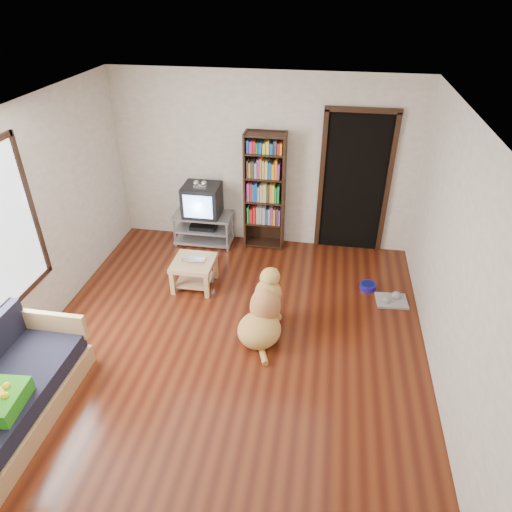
% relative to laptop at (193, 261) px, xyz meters
% --- Properties ---
extents(ground, '(5.00, 5.00, 0.00)m').
position_rel_laptop_xyz_m(ground, '(0.72, -1.04, -0.41)').
color(ground, '#5B230F').
rests_on(ground, ground).
extents(ceiling, '(5.00, 5.00, 0.00)m').
position_rel_laptop_xyz_m(ceiling, '(0.72, -1.04, 2.19)').
color(ceiling, white).
rests_on(ceiling, ground).
extents(wall_back, '(4.50, 0.00, 4.50)m').
position_rel_laptop_xyz_m(wall_back, '(0.72, 1.46, 0.89)').
color(wall_back, silver).
rests_on(wall_back, ground).
extents(wall_front, '(4.50, 0.00, 4.50)m').
position_rel_laptop_xyz_m(wall_front, '(0.72, -3.54, 0.89)').
color(wall_front, silver).
rests_on(wall_front, ground).
extents(wall_left, '(0.00, 5.00, 5.00)m').
position_rel_laptop_xyz_m(wall_left, '(-1.53, -1.04, 0.89)').
color(wall_left, silver).
rests_on(wall_left, ground).
extents(wall_right, '(0.00, 5.00, 5.00)m').
position_rel_laptop_xyz_m(wall_right, '(2.97, -1.04, 0.89)').
color(wall_right, silver).
rests_on(wall_right, ground).
extents(laptop, '(0.31, 0.21, 0.02)m').
position_rel_laptop_xyz_m(laptop, '(0.00, 0.00, 0.00)').
color(laptop, silver).
rests_on(laptop, coffee_table).
extents(dog_bowl, '(0.22, 0.22, 0.08)m').
position_rel_laptop_xyz_m(dog_bowl, '(2.36, 0.35, -0.37)').
color(dog_bowl, navy).
rests_on(dog_bowl, ground).
extents(grey_rag, '(0.42, 0.35, 0.03)m').
position_rel_laptop_xyz_m(grey_rag, '(2.66, 0.10, -0.40)').
color(grey_rag, '#A4A4A4').
rests_on(grey_rag, ground).
extents(doorway, '(1.03, 0.05, 2.19)m').
position_rel_laptop_xyz_m(doorway, '(2.07, 1.44, 0.71)').
color(doorway, black).
rests_on(doorway, wall_back).
extents(tv_stand, '(0.90, 0.45, 0.50)m').
position_rel_laptop_xyz_m(tv_stand, '(-0.18, 1.21, -0.14)').
color(tv_stand, '#99999E').
rests_on(tv_stand, ground).
extents(crt_tv, '(0.55, 0.52, 0.58)m').
position_rel_laptop_xyz_m(crt_tv, '(-0.18, 1.23, 0.33)').
color(crt_tv, black).
rests_on(crt_tv, tv_stand).
extents(bookshelf, '(0.60, 0.30, 1.80)m').
position_rel_laptop_xyz_m(bookshelf, '(0.77, 1.30, 0.59)').
color(bookshelf, black).
rests_on(bookshelf, ground).
extents(sofa, '(0.80, 1.80, 0.80)m').
position_rel_laptop_xyz_m(sofa, '(-1.15, -2.42, -0.15)').
color(sofa, tan).
rests_on(sofa, ground).
extents(coffee_table, '(0.55, 0.55, 0.40)m').
position_rel_laptop_xyz_m(coffee_table, '(0.00, 0.03, -0.13)').
color(coffee_table, tan).
rests_on(coffee_table, ground).
extents(dog, '(0.60, 1.00, 0.81)m').
position_rel_laptop_xyz_m(dog, '(1.08, -0.78, -0.11)').
color(dog, tan).
rests_on(dog, ground).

